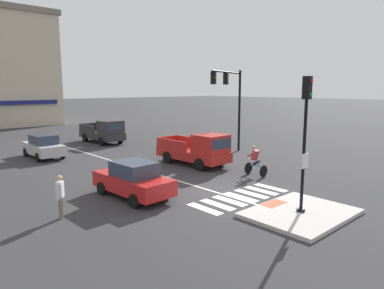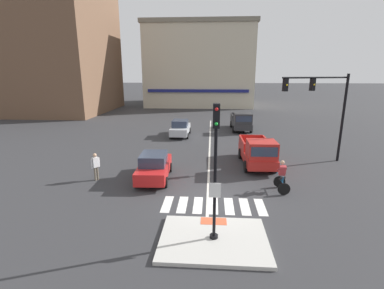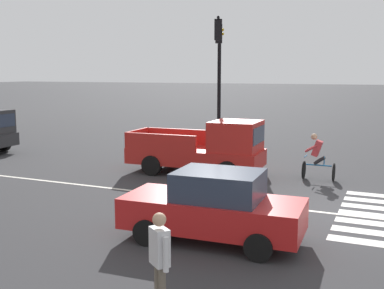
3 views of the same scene
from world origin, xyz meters
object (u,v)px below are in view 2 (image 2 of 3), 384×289
object	(u,v)px
car_red_westbound_near	(154,166)
pickup_truck_charcoal_eastbound_distant	(241,122)
signal_pole	(215,161)
traffic_light_mast	(325,102)
pickup_truck_red_eastbound_mid	(258,153)
pedestrian_at_curb_left	(96,164)
car_silver_westbound_distant	(180,128)
cyclist	(282,175)

from	to	relation	value
car_red_westbound_near	pickup_truck_charcoal_eastbound_distant	world-z (taller)	pickup_truck_charcoal_eastbound_distant
signal_pole	traffic_light_mast	xyz separation A→B (m)	(7.51, 10.26, 1.10)
pickup_truck_charcoal_eastbound_distant	pickup_truck_red_eastbound_mid	distance (m)	12.26
traffic_light_mast	car_red_westbound_near	distance (m)	12.28
pickup_truck_charcoal_eastbound_distant	pedestrian_at_curb_left	size ratio (longest dim) A/B	3.08
pedestrian_at_curb_left	car_silver_westbound_distant	bearing A→B (deg)	73.27
car_silver_westbound_distant	pickup_truck_red_eastbound_mid	bearing A→B (deg)	-55.44
car_silver_westbound_distant	pickup_truck_red_eastbound_mid	distance (m)	11.11
pedestrian_at_curb_left	traffic_light_mast	bearing A→B (deg)	16.84
car_red_westbound_near	cyclist	distance (m)	7.36
traffic_light_mast	pickup_truck_charcoal_eastbound_distant	distance (m)	12.35
signal_pole	pickup_truck_red_eastbound_mid	world-z (taller)	signal_pole
car_red_westbound_near	cyclist	world-z (taller)	cyclist
car_red_westbound_near	pickup_truck_red_eastbound_mid	bearing A→B (deg)	22.95
car_silver_westbound_distant	pedestrian_at_curb_left	xyz separation A→B (m)	(-3.70, -12.32, 0.17)
car_silver_westbound_distant	pickup_truck_red_eastbound_mid	world-z (taller)	pickup_truck_red_eastbound_mid
traffic_light_mast	car_silver_westbound_distant	xyz separation A→B (m)	(-10.80, 7.93, -3.52)
car_red_westbound_near	cyclist	size ratio (longest dim) A/B	2.48
pickup_truck_red_eastbound_mid	cyclist	size ratio (longest dim) A/B	3.07
signal_pole	traffic_light_mast	size ratio (longest dim) A/B	0.83
pickup_truck_charcoal_eastbound_distant	pedestrian_at_curb_left	distance (m)	18.44
signal_pole	pedestrian_at_curb_left	distance (m)	9.41
traffic_light_mast	signal_pole	bearing A→B (deg)	-126.20
pedestrian_at_curb_left	car_red_westbound_near	bearing A→B (deg)	6.52
signal_pole	pedestrian_at_curb_left	world-z (taller)	signal_pole
car_red_westbound_near	pedestrian_at_curb_left	size ratio (longest dim) A/B	2.50
car_red_westbound_near	pickup_truck_charcoal_eastbound_distant	size ratio (longest dim) A/B	0.81
cyclist	pedestrian_at_curb_left	distance (m)	10.73
car_red_westbound_near	pickup_truck_charcoal_eastbound_distant	bearing A→B (deg)	66.13
pickup_truck_red_eastbound_mid	signal_pole	bearing A→B (deg)	-108.40
traffic_light_mast	cyclist	bearing A→B (deg)	-126.28
car_silver_westbound_distant	car_red_westbound_near	bearing A→B (deg)	-91.28
traffic_light_mast	car_red_westbound_near	world-z (taller)	traffic_light_mast
car_red_westbound_near	pickup_truck_red_eastbound_mid	distance (m)	7.13
traffic_light_mast	pedestrian_at_curb_left	bearing A→B (deg)	-163.16
cyclist	pickup_truck_red_eastbound_mid	bearing A→B (deg)	100.00
traffic_light_mast	pickup_truck_charcoal_eastbound_distant	world-z (taller)	traffic_light_mast
pickup_truck_red_eastbound_mid	cyclist	xyz separation A→B (m)	(0.70, -3.96, -0.11)
traffic_light_mast	pickup_truck_red_eastbound_mid	xyz separation A→B (m)	(-4.50, -1.22, -3.36)
car_silver_westbound_distant	pedestrian_at_curb_left	distance (m)	12.87
car_red_westbound_near	pickup_truck_charcoal_eastbound_distant	distance (m)	16.44
pickup_truck_red_eastbound_mid	pickup_truck_charcoal_eastbound_distant	bearing A→B (deg)	89.59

